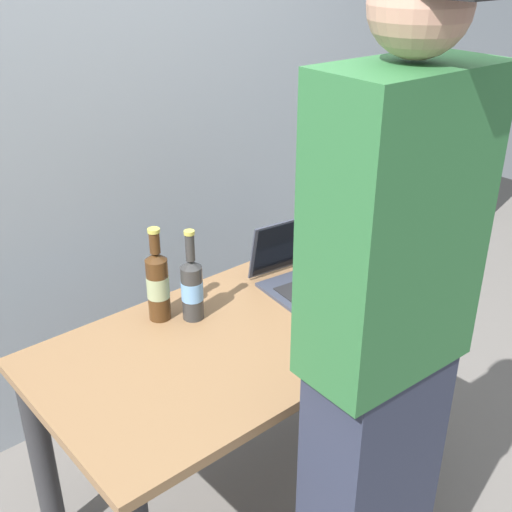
# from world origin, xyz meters

# --- Properties ---
(ground_plane) EXTENTS (8.00, 8.00, 0.00)m
(ground_plane) POSITION_xyz_m (0.00, 0.00, 0.00)
(ground_plane) COLOR slate
(ground_plane) RESTS_ON ground
(desk) EXTENTS (1.27, 0.72, 0.75)m
(desk) POSITION_xyz_m (0.00, 0.00, 0.59)
(desk) COLOR olive
(desk) RESTS_ON ground
(laptop) EXTENTS (0.39, 0.35, 0.22)m
(laptop) POSITION_xyz_m (0.40, 0.10, 0.79)
(laptop) COLOR #383D4C
(laptop) RESTS_ON desk
(beer_bottle_brown) EXTENTS (0.07, 0.07, 0.32)m
(beer_bottle_brown) POSITION_xyz_m (-0.13, 0.24, 0.87)
(beer_bottle_brown) COLOR #472B14
(beer_bottle_brown) RESTS_ON desk
(beer_bottle_dark) EXTENTS (0.07, 0.07, 0.31)m
(beer_bottle_dark) POSITION_xyz_m (-0.05, 0.17, 0.86)
(beer_bottle_dark) COLOR #333333
(beer_bottle_dark) RESTS_ON desk
(person_figure) EXTENTS (0.40, 0.28, 1.88)m
(person_figure) POSITION_xyz_m (-0.02, -0.57, 0.96)
(person_figure) COLOR #2D3347
(person_figure) RESTS_ON ground
(back_wall) EXTENTS (6.00, 0.10, 2.60)m
(back_wall) POSITION_xyz_m (0.00, 0.89, 1.30)
(back_wall) COLOR #99A3AD
(back_wall) RESTS_ON ground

